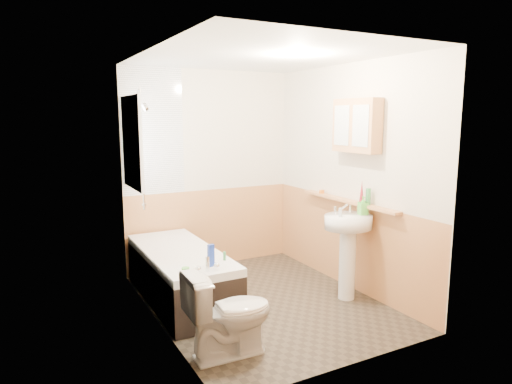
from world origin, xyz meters
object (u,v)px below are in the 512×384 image
at_px(bathtub, 181,274).
at_px(pine_shelf, 347,201).
at_px(toilet, 229,314).
at_px(medicine_cabinet, 356,126).
at_px(sink, 348,239).

bearing_deg(bathtub, pine_shelf, -16.79).
relative_size(toilet, pine_shelf, 0.47).
xyz_separation_m(bathtub, pine_shelf, (1.77, -0.53, 0.72)).
relative_size(bathtub, toilet, 2.40).
distance_m(pine_shelf, medicine_cabinet, 0.84).
height_order(bathtub, pine_shelf, pine_shelf).
xyz_separation_m(toilet, medicine_cabinet, (1.77, 0.61, 1.48)).
height_order(bathtub, sink, sink).
distance_m(bathtub, pine_shelf, 1.98).
distance_m(toilet, medicine_cabinet, 2.39).
height_order(bathtub, medicine_cabinet, medicine_cabinet).
bearing_deg(pine_shelf, medicine_cabinet, -101.22).
relative_size(pine_shelf, medicine_cabinet, 2.48).
bearing_deg(medicine_cabinet, pine_shelf, 78.78).
bearing_deg(sink, bathtub, 147.55).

